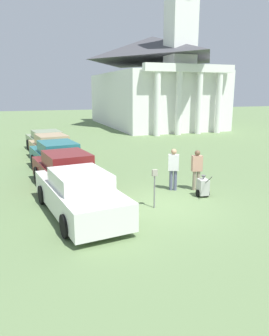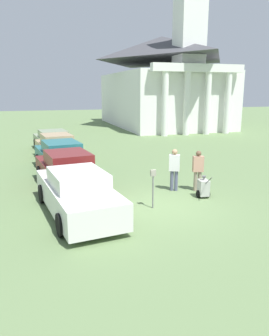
{
  "view_description": "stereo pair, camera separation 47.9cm",
  "coord_description": "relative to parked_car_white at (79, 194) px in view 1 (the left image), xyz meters",
  "views": [
    {
      "loc": [
        -4.54,
        -9.99,
        3.98
      ],
      "look_at": [
        -0.47,
        1.44,
        1.1
      ],
      "focal_mm": 35.0,
      "sensor_mm": 36.0,
      "label": 1
    },
    {
      "loc": [
        -4.09,
        -10.14,
        3.98
      ],
      "look_at": [
        -0.47,
        1.44,
        1.1
      ],
      "focal_mm": 35.0,
      "sensor_mm": 36.0,
      "label": 2
    }
  ],
  "objects": [
    {
      "name": "person_supervisor",
      "position": [
        4.99,
        1.1,
        0.24
      ],
      "size": [
        0.46,
        0.31,
        1.65
      ],
      "rotation": [
        0.0,
        0.0,
        2.92
      ],
      "color": "gray",
      "rests_on": "ground_plane"
    },
    {
      "name": "person_worker",
      "position": [
        4.09,
        1.4,
        0.28
      ],
      "size": [
        0.47,
        0.38,
        1.72
      ],
      "rotation": [
        0.0,
        0.0,
        2.69
      ],
      "color": "#515670",
      "rests_on": "ground_plane"
    },
    {
      "name": "parking_meter",
      "position": [
        2.55,
        -0.26,
        0.25
      ],
      "size": [
        0.18,
        0.09,
        1.37
      ],
      "color": "slate",
      "rests_on": "ground_plane"
    },
    {
      "name": "ground_plane",
      "position": [
        2.84,
        -0.19,
        -0.7
      ],
      "size": [
        120.0,
        120.0,
        0.0
      ],
      "primitive_type": "plane",
      "color": "#607A4C"
    },
    {
      "name": "church",
      "position": [
        13.17,
        25.29,
        4.46
      ],
      "size": [
        10.69,
        17.78,
        20.06
      ],
      "color": "white",
      "rests_on": "ground_plane"
    },
    {
      "name": "parked_car_teal",
      "position": [
        0.0,
        5.81,
        0.04
      ],
      "size": [
        2.43,
        5.29,
        1.57
      ],
      "rotation": [
        0.0,
        0.0,
        0.13
      ],
      "color": "#23666B",
      "rests_on": "ground_plane"
    },
    {
      "name": "parked_car_tan",
      "position": [
        0.0,
        8.79,
        0.01
      ],
      "size": [
        2.34,
        4.83,
        1.55
      ],
      "rotation": [
        0.0,
        0.0,
        0.13
      ],
      "color": "tan",
      "rests_on": "ground_plane"
    },
    {
      "name": "equipment_cart",
      "position": [
        4.8,
        0.26,
        -0.31
      ],
      "size": [
        0.51,
        1.0,
        1.0
      ],
      "rotation": [
        0.0,
        0.0,
        -0.14
      ],
      "color": "#B2B2AD",
      "rests_on": "ground_plane"
    },
    {
      "name": "parked_car_maroon",
      "position": [
        0.0,
        2.84,
        0.04
      ],
      "size": [
        2.43,
        5.13,
        1.59
      ],
      "rotation": [
        0.0,
        0.0,
        0.13
      ],
      "color": "maroon",
      "rests_on": "ground_plane"
    },
    {
      "name": "parked_car_sage",
      "position": [
        -0.0,
        11.97,
        -0.03
      ],
      "size": [
        2.49,
        4.98,
        1.42
      ],
      "rotation": [
        0.0,
        0.0,
        0.13
      ],
      "color": "gray",
      "rests_on": "ground_plane"
    },
    {
      "name": "parked_car_white",
      "position": [
        0.0,
        0.0,
        0.0
      ],
      "size": [
        2.43,
        5.21,
        1.49
      ],
      "rotation": [
        0.0,
        0.0,
        0.13
      ],
      "color": "silver",
      "rests_on": "ground_plane"
    }
  ]
}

